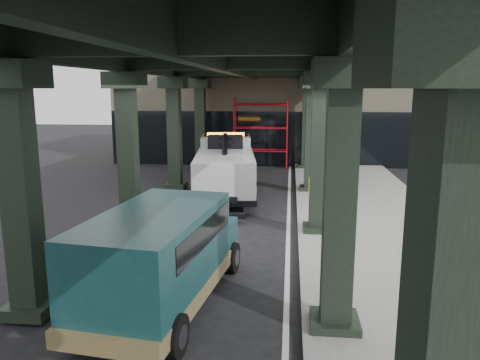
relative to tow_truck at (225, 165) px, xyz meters
The scene contains 8 objects.
ground 7.67m from the tow_truck, 81.91° to the right, with size 90.00×90.00×0.00m, color black.
sidewalk 7.91m from the tow_truck, 44.61° to the right, with size 5.00×40.00×0.15m, color gray.
lane_stripe 6.28m from the tow_truck, 63.27° to the right, with size 0.12×38.00×0.01m, color silver.
viaduct 6.93m from the tow_truck, 83.10° to the right, with size 7.40×32.00×6.40m.
building 13.16m from the tow_truck, 76.24° to the left, with size 22.00×10.00×8.00m, color #C6B793.
scaffolding 7.28m from the tow_truck, 81.54° to the left, with size 3.08×0.88×4.00m.
tow_truck is the anchor object (origin of this frame).
towed_van 10.83m from the tow_truck, 88.93° to the right, with size 2.65×5.46×2.13m.
Camera 1 is at (1.71, -12.21, 4.50)m, focal length 35.00 mm.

